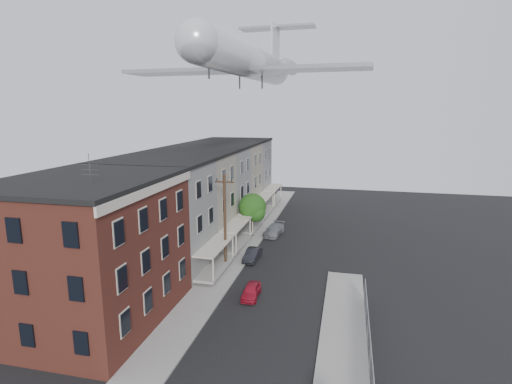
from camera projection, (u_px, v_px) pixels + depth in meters
The scene contains 17 objects.
sidewalk_left at pixel (243, 247), 43.57m from camera, with size 3.00×62.00×0.12m, color gray.
sidewalk_right at pixel (343, 359), 23.96m from camera, with size 3.00×26.00×0.12m, color gray.
curb_left at pixel (256, 248), 43.25m from camera, with size 0.15×62.00×0.14m, color gray.
curb_right at pixel (318, 355), 24.28m from camera, with size 0.15×26.00×0.14m, color gray.
corner_building at pixel (90, 250), 27.77m from camera, with size 10.31×12.30×12.15m.
row_house_a at pixel (154, 216), 36.83m from camera, with size 11.98×7.00×10.30m.
row_house_b at pixel (184, 200), 43.51m from camera, with size 11.98×7.00×10.30m.
row_house_c at pixel (206, 188), 50.19m from camera, with size 11.98×7.00×10.30m.
row_house_d at pixel (223, 179), 56.87m from camera, with size 11.98×7.00×10.30m.
row_house_e at pixel (237, 171), 63.54m from camera, with size 11.98×7.00×10.30m.
chainlink_fence at pixel (370, 358), 22.48m from camera, with size 0.06×18.06×1.90m.
utility_pole at pixel (225, 221), 36.94m from camera, with size 1.80×0.26×9.00m.
street_tree at pixel (253, 208), 46.58m from camera, with size 3.22×3.20×5.20m.
car_near at pixel (251, 291), 31.88m from camera, with size 1.25×3.12×1.06m, color #AF162B.
car_mid at pixel (253, 255), 39.77m from camera, with size 1.22×3.50×1.15m, color black.
car_far at pixel (274, 230), 47.78m from camera, with size 1.76×4.33×1.26m, color gray.
airplane at pixel (250, 61), 44.02m from camera, with size 26.64×30.42×8.81m.
Camera 1 is at (5.29, -16.07, 14.71)m, focal length 28.00 mm.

